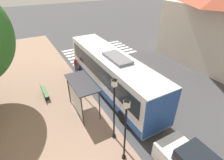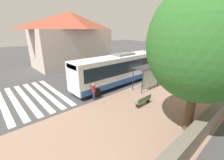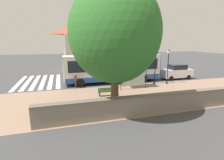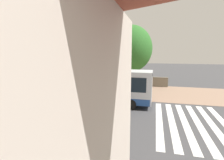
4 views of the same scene
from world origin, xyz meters
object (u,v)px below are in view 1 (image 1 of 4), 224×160
(bus, at_px, (112,72))
(bench, at_px, (44,91))
(pedestrian, at_px, (76,64))
(street_lamp_far, at_px, (114,105))
(bus_shelter, at_px, (80,88))
(street_lamp_near, at_px, (126,126))

(bus, xyz_separation_m, bench, (-5.41, 2.19, -1.44))
(bus, distance_m, pedestrian, 5.18)
(pedestrian, bearing_deg, street_lamp_far, -94.93)
(bus_shelter, distance_m, street_lamp_far, 3.52)
(pedestrian, distance_m, street_lamp_far, 9.63)
(pedestrian, xyz_separation_m, street_lamp_far, (-0.82, -9.46, 1.64))
(bench, bearing_deg, pedestrian, 34.67)
(street_lamp_near, bearing_deg, bench, 108.16)
(pedestrian, height_order, bench, pedestrian)
(bench, distance_m, street_lamp_far, 7.75)
(bench, height_order, street_lamp_near, street_lamp_near)
(street_lamp_near, height_order, street_lamp_far, street_lamp_far)
(street_lamp_near, bearing_deg, pedestrian, 84.47)
(bus, distance_m, street_lamp_near, 6.78)
(bus, relative_size, pedestrian, 7.19)
(pedestrian, distance_m, bench, 4.68)
(bench, bearing_deg, bus_shelter, -58.02)
(bus, distance_m, bus_shelter, 3.50)
(bus_shelter, bearing_deg, street_lamp_far, -75.62)
(pedestrian, bearing_deg, bus_shelter, -105.43)
(bus_shelter, bearing_deg, street_lamp_near, -83.00)
(bus_shelter, height_order, street_lamp_near, street_lamp_near)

